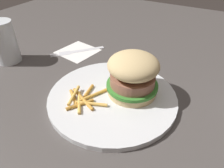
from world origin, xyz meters
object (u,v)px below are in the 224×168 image
Objects in this scene: plate at (112,97)px; sandwich at (133,74)px; fries_pile at (84,98)px; napkin at (78,51)px; drink_glass at (5,45)px; fork at (77,51)px.

sandwich is at bearing -137.77° from plate.
napkin is at bearing -49.75° from fries_pile.
napkin is at bearing -25.76° from sandwich.
sandwich is 0.98× the size of drink_glass.
drink_glass is at bearing 46.16° from fork.
sandwich is 1.03× the size of fries_pile.
sandwich reaches higher than fries_pile.
plate is 2.50× the size of sandwich.
napkin is 0.78× the size of fork.
fork is at bearing 49.24° from napkin.
drink_glass is at bearing 46.19° from napkin.
napkin is 0.00m from fork.
fries_pile is at bearing 44.37° from sandwich.
sandwich reaches higher than napkin.
fries_pile is (0.08, 0.08, -0.04)m from sandwich.
plate is 0.07m from fries_pile.
plate is at bearing -134.10° from fries_pile.
plate is 2.63× the size of napkin.
fork is (0.25, -0.12, -0.06)m from sandwich.
sandwich is 0.12m from fries_pile.
plate is at bearing 145.00° from fork.
plate is 0.07m from sandwich.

